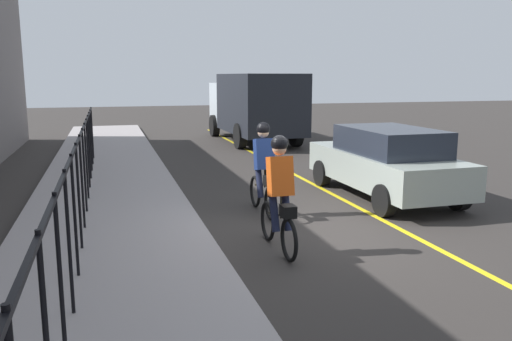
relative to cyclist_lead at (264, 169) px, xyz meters
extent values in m
plane|color=#302C29|center=(-1.53, -0.44, -0.91)|extent=(80.00, 80.00, 0.00)
cube|color=yellow|center=(-1.53, -2.04, -0.91)|extent=(36.00, 0.12, 0.01)
cube|color=gray|center=(-1.53, 2.96, -0.84)|extent=(40.00, 3.20, 0.15)
cylinder|color=black|center=(-5.03, 3.36, 0.04)|extent=(0.04, 0.04, 1.60)
cylinder|color=black|center=(-3.90, 3.36, 0.04)|extent=(0.04, 0.04, 1.60)
cylinder|color=black|center=(-2.78, 3.36, 0.04)|extent=(0.04, 0.04, 1.60)
cylinder|color=black|center=(-1.65, 3.36, 0.04)|extent=(0.04, 0.04, 1.60)
cylinder|color=black|center=(-0.53, 3.36, 0.04)|extent=(0.04, 0.04, 1.60)
cylinder|color=black|center=(0.60, 3.36, 0.04)|extent=(0.04, 0.04, 1.60)
cylinder|color=black|center=(1.72, 3.36, 0.04)|extent=(0.04, 0.04, 1.60)
cylinder|color=black|center=(2.85, 3.36, 0.04)|extent=(0.04, 0.04, 1.60)
cylinder|color=black|center=(3.97, 3.36, 0.04)|extent=(0.04, 0.04, 1.60)
cylinder|color=black|center=(5.10, 3.36, 0.04)|extent=(0.04, 0.04, 1.60)
cylinder|color=black|center=(6.22, 3.36, 0.04)|extent=(0.04, 0.04, 1.60)
cylinder|color=black|center=(7.35, 3.36, 0.04)|extent=(0.04, 0.04, 1.60)
cube|color=black|center=(-0.53, 3.36, 0.79)|extent=(15.75, 0.04, 0.04)
torus|color=black|center=(0.61, 0.00, -0.58)|extent=(0.66, 0.06, 0.66)
torus|color=black|center=(-0.44, 0.00, -0.58)|extent=(0.66, 0.06, 0.66)
cube|color=black|center=(0.08, 0.00, -0.33)|extent=(0.93, 0.04, 0.24)
cylinder|color=black|center=(-0.07, 0.00, -0.18)|extent=(0.03, 0.03, 0.35)
cube|color=navy|center=(-0.02, 0.00, 0.29)|extent=(0.34, 0.36, 0.63)
sphere|color=tan|center=(0.03, 0.00, 0.71)|extent=(0.22, 0.22, 0.22)
sphere|color=black|center=(0.03, 0.00, 0.78)|extent=(0.26, 0.26, 0.26)
cylinder|color=#191E38|center=(-0.04, 0.10, -0.23)|extent=(0.34, 0.12, 0.65)
cylinder|color=#191E38|center=(-0.04, -0.10, -0.23)|extent=(0.34, 0.12, 0.65)
cube|color=black|center=(-0.39, 0.00, -0.16)|extent=(0.24, 0.20, 0.18)
torus|color=black|center=(-1.61, 0.42, -0.58)|extent=(0.66, 0.06, 0.66)
torus|color=black|center=(-2.66, 0.42, -0.58)|extent=(0.66, 0.06, 0.66)
cube|color=black|center=(-2.13, 0.42, -0.33)|extent=(0.93, 0.04, 0.24)
cylinder|color=black|center=(-2.28, 0.42, -0.18)|extent=(0.03, 0.03, 0.35)
cube|color=#D35014|center=(-2.23, 0.42, 0.29)|extent=(0.34, 0.36, 0.63)
sphere|color=tan|center=(-2.18, 0.42, 0.71)|extent=(0.22, 0.22, 0.22)
sphere|color=black|center=(-2.18, 0.42, 0.78)|extent=(0.26, 0.26, 0.26)
cylinder|color=#191E38|center=(-2.26, 0.52, -0.23)|extent=(0.34, 0.12, 0.65)
cylinder|color=#191E38|center=(-2.25, 0.32, -0.23)|extent=(0.34, 0.12, 0.65)
cube|color=black|center=(-2.61, 0.42, -0.16)|extent=(0.24, 0.20, 0.18)
cube|color=#939D94|center=(0.68, -3.04, -0.24)|extent=(4.42, 1.84, 0.70)
cube|color=#1E232D|center=(0.48, -3.04, 0.39)|extent=(2.48, 1.61, 0.56)
cylinder|color=black|center=(2.17, -2.18, -0.59)|extent=(0.64, 0.23, 0.64)
cylinder|color=black|center=(2.19, -3.88, -0.59)|extent=(0.64, 0.23, 0.64)
cylinder|color=black|center=(-0.82, -2.20, -0.59)|extent=(0.64, 0.23, 0.64)
cylinder|color=black|center=(-0.80, -3.90, -0.59)|extent=(0.64, 0.23, 0.64)
cube|color=black|center=(10.28, -2.96, 0.72)|extent=(4.81, 2.50, 2.30)
cube|color=#B3BFC8|center=(13.70, -2.89, 0.52)|extent=(1.87, 2.25, 1.90)
cylinder|color=black|center=(13.53, -1.77, -0.43)|extent=(0.97, 0.32, 0.96)
cylinder|color=black|center=(13.58, -4.01, -0.43)|extent=(0.97, 0.32, 0.96)
cylinder|color=black|center=(9.19, -1.87, -0.43)|extent=(0.97, 0.32, 0.96)
cylinder|color=black|center=(9.24, -4.11, -0.43)|extent=(0.97, 0.32, 0.96)
camera|label=1|loc=(-9.56, 2.90, 1.79)|focal=36.45mm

